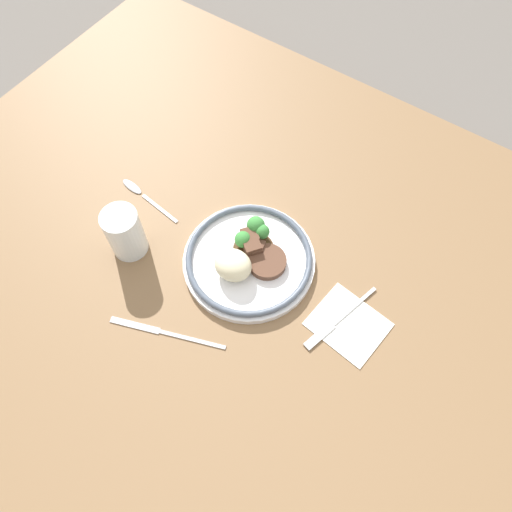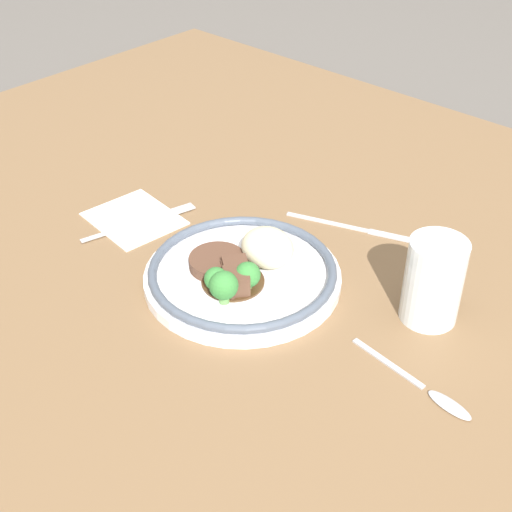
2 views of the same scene
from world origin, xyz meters
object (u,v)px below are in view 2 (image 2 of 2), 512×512
fork (151,219)px  spoon (433,394)px  plate (243,271)px  knife (364,230)px  juice_glass (433,283)px

fork → spoon: 0.49m
plate → knife: plate is taller
plate → spoon: bearing=-1.3°
juice_glass → knife: (-0.17, 0.10, -0.05)m
fork → spoon: (0.49, -0.02, -0.00)m
plate → fork: size_ratio=1.43×
knife → spoon: bearing=-61.5°
juice_glass → fork: bearing=-168.3°
juice_glass → fork: 0.43m
plate → juice_glass: 0.24m
knife → plate: bearing=-122.7°
fork → knife: (0.25, 0.19, -0.00)m
juice_glass → plate: bearing=-154.1°
knife → juice_glass: bearing=-51.7°
fork → knife: size_ratio=0.85×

